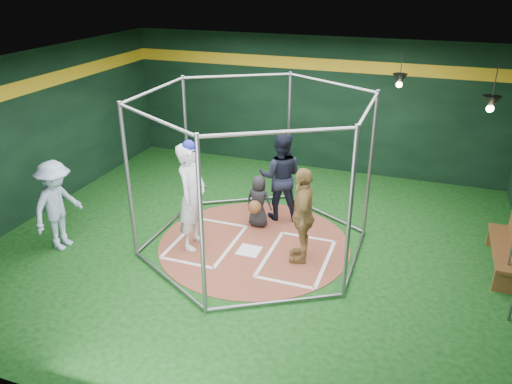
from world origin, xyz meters
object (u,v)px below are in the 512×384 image
(umpire, at_px, (280,176))
(batter_figure, at_px, (192,196))
(dugout_bench, at_px, (510,243))
(visitor_leopard, at_px, (303,215))

(umpire, bearing_deg, batter_figure, 42.13)
(dugout_bench, bearing_deg, batter_figure, -168.54)
(batter_figure, height_order, visitor_leopard, batter_figure)
(umpire, height_order, dugout_bench, umpire)
(batter_figure, xyz_separation_m, visitor_leopard, (2.12, 0.23, -0.16))
(batter_figure, height_order, dugout_bench, batter_figure)
(batter_figure, distance_m, visitor_leopard, 2.14)
(batter_figure, relative_size, dugout_bench, 1.21)
(batter_figure, distance_m, dugout_bench, 5.88)
(batter_figure, bearing_deg, visitor_leopard, 6.18)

